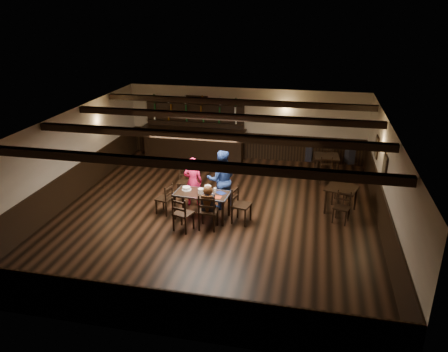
% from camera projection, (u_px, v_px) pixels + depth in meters
% --- Properties ---
extents(ground, '(10.00, 10.00, 0.00)m').
position_uv_depth(ground, '(216.00, 214.00, 12.50)').
color(ground, black).
rests_on(ground, ground).
extents(room_shell, '(9.02, 10.02, 2.71)m').
position_uv_depth(room_shell, '(216.00, 156.00, 11.88)').
color(room_shell, beige).
rests_on(room_shell, ground).
extents(dining_table, '(1.56, 0.86, 0.75)m').
position_uv_depth(dining_table, '(202.00, 196.00, 12.04)').
color(dining_table, black).
rests_on(dining_table, ground).
extents(chair_near_left, '(0.56, 0.55, 0.97)m').
position_uv_depth(chair_near_left, '(181.00, 212.00, 11.35)').
color(chair_near_left, black).
rests_on(chair_near_left, ground).
extents(chair_near_right, '(0.48, 0.45, 1.02)m').
position_uv_depth(chair_near_right, '(207.00, 209.00, 11.41)').
color(chair_near_right, black).
rests_on(chair_near_right, ground).
extents(chair_end_left, '(0.49, 0.50, 0.89)m').
position_uv_depth(chair_end_left, '(167.00, 197.00, 12.34)').
color(chair_end_left, black).
rests_on(chair_end_left, ground).
extents(chair_end_right, '(0.55, 0.56, 1.02)m').
position_uv_depth(chair_end_right, '(239.00, 202.00, 11.85)').
color(chair_end_right, black).
rests_on(chair_end_right, ground).
extents(chair_far_pushed, '(0.47, 0.45, 0.91)m').
position_uv_depth(chair_far_pushed, '(185.00, 179.00, 13.54)').
color(chair_far_pushed, black).
rests_on(chair_far_pushed, ground).
extents(woman_pink, '(0.59, 0.44, 1.49)m').
position_uv_depth(woman_pink, '(193.00, 182.00, 12.78)').
color(woman_pink, '#FF1337').
rests_on(woman_pink, ground).
extents(man_blue, '(1.01, 0.88, 1.76)m').
position_uv_depth(man_blue, '(222.00, 180.00, 12.58)').
color(man_blue, navy).
rests_on(man_blue, ground).
extents(seated_person, '(0.33, 0.49, 0.80)m').
position_uv_depth(seated_person, '(208.00, 200.00, 11.39)').
color(seated_person, black).
rests_on(seated_person, ground).
extents(cake, '(0.27, 0.27, 0.09)m').
position_uv_depth(cake, '(187.00, 188.00, 12.21)').
color(cake, white).
rests_on(cake, dining_table).
extents(plate_stack_a, '(0.15, 0.15, 0.14)m').
position_uv_depth(plate_stack_a, '(201.00, 191.00, 11.96)').
color(plate_stack_a, white).
rests_on(plate_stack_a, dining_table).
extents(plate_stack_b, '(0.18, 0.18, 0.21)m').
position_uv_depth(plate_stack_b, '(208.00, 189.00, 12.00)').
color(plate_stack_b, white).
rests_on(plate_stack_b, dining_table).
extents(tea_light, '(0.06, 0.06, 0.06)m').
position_uv_depth(tea_light, '(207.00, 191.00, 12.09)').
color(tea_light, '#A5A8AD').
rests_on(tea_light, dining_table).
extents(salt_shaker, '(0.03, 0.03, 0.08)m').
position_uv_depth(salt_shaker, '(213.00, 195.00, 11.81)').
color(salt_shaker, silver).
rests_on(salt_shaker, dining_table).
extents(pepper_shaker, '(0.03, 0.03, 0.08)m').
position_uv_depth(pepper_shaker, '(215.00, 194.00, 11.82)').
color(pepper_shaker, '#A5A8AD').
rests_on(pepper_shaker, dining_table).
extents(drink_glass, '(0.08, 0.08, 0.13)m').
position_uv_depth(drink_glass, '(215.00, 190.00, 12.03)').
color(drink_glass, silver).
rests_on(drink_glass, dining_table).
extents(menu_red, '(0.31, 0.23, 0.00)m').
position_uv_depth(menu_red, '(216.00, 197.00, 11.76)').
color(menu_red, maroon).
rests_on(menu_red, dining_table).
extents(menu_blue, '(0.33, 0.31, 0.00)m').
position_uv_depth(menu_blue, '(221.00, 193.00, 12.01)').
color(menu_blue, '#101B50').
rests_on(menu_blue, dining_table).
extents(bar_counter, '(4.04, 0.70, 2.20)m').
position_uv_depth(bar_counter, '(194.00, 139.00, 16.89)').
color(bar_counter, black).
rests_on(bar_counter, ground).
extents(back_table_a, '(1.03, 1.03, 0.75)m').
position_uv_depth(back_table_a, '(342.00, 191.00, 12.40)').
color(back_table_a, black).
rests_on(back_table_a, ground).
extents(back_table_b, '(0.87, 0.87, 0.75)m').
position_uv_depth(back_table_b, '(326.00, 158.00, 14.96)').
color(back_table_b, black).
rests_on(back_table_b, ground).
extents(bg_patron_left, '(0.26, 0.39, 0.76)m').
position_uv_depth(bg_patron_left, '(309.00, 150.00, 15.20)').
color(bg_patron_left, black).
rests_on(bg_patron_left, ground).
extents(bg_patron_right, '(0.34, 0.44, 0.80)m').
position_uv_depth(bg_patron_right, '(350.00, 152.00, 14.95)').
color(bg_patron_right, black).
rests_on(bg_patron_right, ground).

